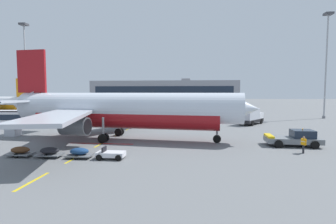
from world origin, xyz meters
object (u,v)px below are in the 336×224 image
(pushback_tug, at_px, (295,138))
(fuel_service_truck, at_px, (251,116))
(apron_light_mast_far, at_px, (327,53))
(uld_cargo_container, at_px, (13,130))
(airliner_foreground, at_px, (122,110))
(ground_crew_worker, at_px, (304,144))
(baggage_train, at_px, (65,152))
(apron_light_mast_near, at_px, (25,59))

(pushback_tug, bearing_deg, fuel_service_truck, 92.67)
(pushback_tug, xyz_separation_m, apron_light_mast_far, (18.92, 34.32, 14.45))
(apron_light_mast_far, bearing_deg, uld_cargo_container, -151.06)
(uld_cargo_container, bearing_deg, fuel_service_truck, 25.23)
(airliner_foreground, height_order, ground_crew_worker, airliner_foreground)
(baggage_train, bearing_deg, fuel_service_truck, 50.96)
(pushback_tug, bearing_deg, ground_crew_worker, -97.08)
(baggage_train, relative_size, apron_light_mast_far, 0.47)
(pushback_tug, relative_size, ground_crew_worker, 3.47)
(fuel_service_truck, bearing_deg, ground_crew_worker, -88.86)
(fuel_service_truck, height_order, ground_crew_worker, fuel_service_truck)
(uld_cargo_container, xyz_separation_m, apron_light_mast_far, (56.54, 31.26, 14.56))
(fuel_service_truck, bearing_deg, baggage_train, -129.04)
(pushback_tug, height_order, fuel_service_truck, fuel_service_truck)
(apron_light_mast_far, bearing_deg, ground_crew_worker, -116.97)
(baggage_train, relative_size, apron_light_mast_near, 0.49)
(pushback_tug, height_order, uld_cargo_container, pushback_tug)
(uld_cargo_container, relative_size, apron_light_mast_far, 0.07)
(apron_light_mast_near, bearing_deg, uld_cargo_container, -58.89)
(apron_light_mast_far, bearing_deg, airliner_foreground, -141.30)
(ground_crew_worker, height_order, uld_cargo_container, ground_crew_worker)
(ground_crew_worker, bearing_deg, airliner_foreground, 164.28)
(airliner_foreground, xyz_separation_m, fuel_service_truck, (20.37, 18.25, -2.30))
(apron_light_mast_near, bearing_deg, fuel_service_truck, -12.24)
(ground_crew_worker, distance_m, apron_light_mast_near, 66.84)
(airliner_foreground, height_order, apron_light_mast_far, apron_light_mast_far)
(airliner_foreground, xyz_separation_m, apron_light_mast_far, (40.23, 32.23, 11.41))
(pushback_tug, distance_m, apron_light_mast_near, 65.31)
(airliner_foreground, relative_size, pushback_tug, 5.71)
(ground_crew_worker, bearing_deg, uld_cargo_container, 169.58)
(apron_light_mast_far, bearing_deg, apron_light_mast_near, -178.28)
(baggage_train, bearing_deg, apron_light_mast_near, 127.73)
(airliner_foreground, distance_m, baggage_train, 11.11)
(baggage_train, height_order, ground_crew_worker, ground_crew_worker)
(fuel_service_truck, relative_size, uld_cargo_container, 4.41)
(fuel_service_truck, distance_m, apron_light_mast_near, 57.01)
(fuel_service_truck, height_order, uld_cargo_container, fuel_service_truck)
(airliner_foreground, xyz_separation_m, baggage_train, (-2.72, -10.22, -3.42))
(baggage_train, height_order, uld_cargo_container, uld_cargo_container)
(fuel_service_truck, distance_m, ground_crew_worker, 24.13)
(baggage_train, xyz_separation_m, ground_crew_worker, (23.56, 4.35, 0.47))
(airliner_foreground, relative_size, baggage_train, 3.00)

